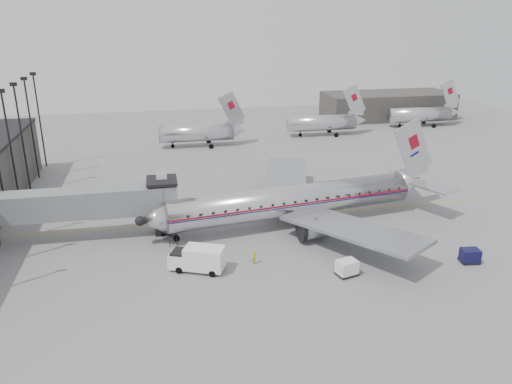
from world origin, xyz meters
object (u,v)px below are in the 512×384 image
at_px(airliner, 298,200).
at_px(baggage_cart_navy, 470,256).
at_px(service_van, 198,258).
at_px(ramp_worker, 254,257).
at_px(baggage_cart_white, 347,267).

relative_size(airliner, baggage_cart_navy, 18.44).
distance_m(service_van, baggage_cart_navy, 27.55).
xyz_separation_m(airliner, ramp_worker, (-7.11, -9.11, -2.20)).
bearing_deg(ramp_worker, airliner, 8.61).
bearing_deg(airliner, service_van, -152.48).
relative_size(service_van, baggage_cart_navy, 2.84).
relative_size(baggage_cart_navy, ramp_worker, 1.29).
height_order(service_van, baggage_cart_navy, service_van).
relative_size(baggage_cart_navy, baggage_cart_white, 0.88).
xyz_separation_m(airliner, service_van, (-12.80, -9.32, -1.66)).
bearing_deg(ramp_worker, baggage_cart_white, -68.99).
bearing_deg(baggage_cart_navy, baggage_cart_white, -173.25).
xyz_separation_m(baggage_cart_navy, ramp_worker, (-21.58, 4.00, 0.00)).
bearing_deg(service_van, baggage_cart_white, 7.81).
bearing_deg(baggage_cart_white, baggage_cart_navy, -14.75).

